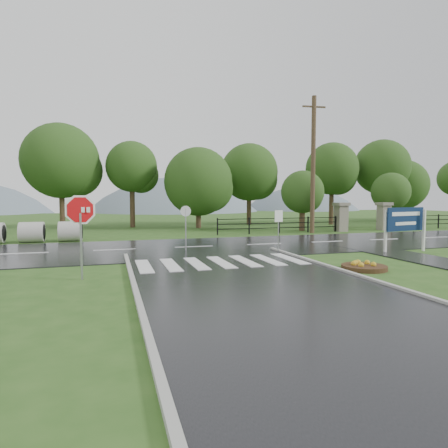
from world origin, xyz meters
name	(u,v)px	position (x,y,z in m)	size (l,w,h in m)	color
ground	(274,295)	(0.00, 0.00, 0.00)	(120.00, 120.00, 0.00)	#2B511B
main_road	(194,248)	(0.00, 10.00, 0.00)	(90.00, 8.00, 0.04)	black
walkway	(413,257)	(8.50, 4.00, 0.00)	(2.20, 11.00, 0.04)	#252528
crosswalk	(221,262)	(0.00, 5.00, 0.06)	(6.50, 2.80, 0.02)	silver
curb_left	(160,384)	(-3.55, -4.00, 0.00)	(0.15, 24.00, 0.12)	#A3A39B
pillar_west	(341,216)	(13.00, 16.00, 1.18)	(1.00, 1.00, 2.24)	gray
pillar_east	(384,216)	(17.00, 16.00, 1.18)	(1.00, 1.00, 2.24)	gray
fence_west	(279,223)	(7.75, 16.00, 0.72)	(9.58, 0.08, 1.20)	black
hills	(152,289)	(3.49, 65.00, -15.54)	(102.00, 48.00, 48.00)	slate
treeline	(171,227)	(1.00, 24.00, 0.00)	(83.20, 5.20, 10.00)	#214315
stop_sign	(80,218)	(-5.07, 3.47, 1.98)	(1.24, 0.32, 2.87)	#939399
estate_billboard	(405,221)	(9.37, 5.46, 1.48)	(2.43, 0.47, 2.15)	silver
flower_bed	(364,266)	(4.64, 2.28, 0.12)	(1.60, 1.60, 0.32)	#332111
reg_sign_small	(279,222)	(3.43, 6.99, 1.44)	(0.44, 0.11, 2.02)	#939399
reg_sign_round	(186,222)	(-0.66, 8.85, 1.41)	(0.51, 0.13, 2.22)	#939399
utility_pole_east	(313,164)	(10.18, 15.50, 5.08)	(1.78, 0.33, 10.01)	#473523
entrance_tree_left	(302,192)	(10.44, 17.50, 3.06)	(3.38, 3.38, 4.77)	#3D2B1C
entrance_tree_right	(391,192)	(18.89, 17.50, 3.12)	(3.24, 3.24, 4.77)	#3D2B1C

